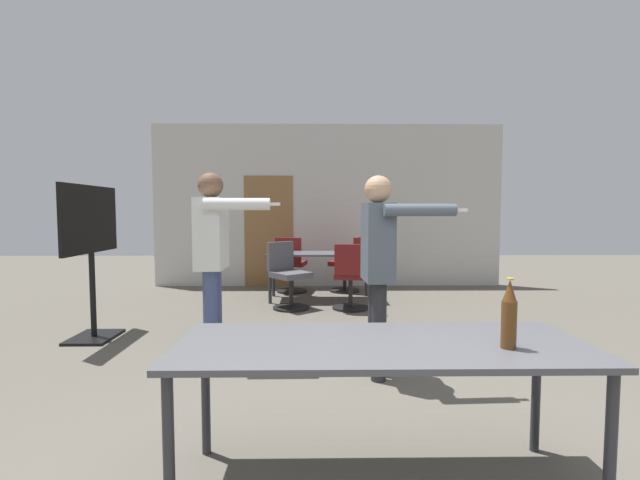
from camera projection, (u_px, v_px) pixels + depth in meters
name	position (u px, v px, depth m)	size (l,w,h in m)	color
back_wall	(327.00, 206.00, 7.97)	(6.45, 0.12, 3.00)	beige
conference_table_near	(381.00, 355.00, 2.13)	(2.03, 0.74, 0.75)	#4C4C51
conference_table_far	(320.00, 258.00, 6.73)	(1.65, 0.67, 0.75)	#4C4C51
tv_screen	(91.00, 243.00, 4.63)	(0.44, 1.12, 1.68)	black
person_near_casual	(379.00, 256.00, 3.55)	(0.78, 0.59, 1.69)	#28282D
person_far_watching	(213.00, 247.00, 4.05)	(0.80, 0.65, 1.76)	#3D4C75
office_chair_far_left	(291.00, 266.00, 7.33)	(0.53, 0.59, 0.96)	black
office_chair_mid_tucked	(288.00, 277.00, 6.17)	(0.68, 0.69, 0.95)	black
office_chair_near_pushed	(349.00, 266.00, 7.41)	(0.66, 0.62, 0.96)	black
office_chair_far_right	(351.00, 279.00, 6.03)	(0.52, 0.57, 0.95)	black
beer_bottle	(509.00, 315.00, 2.02)	(0.07, 0.07, 0.34)	#563314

